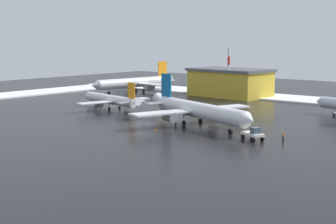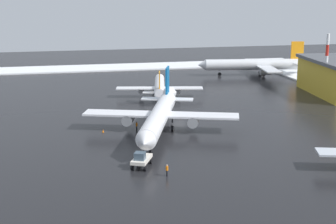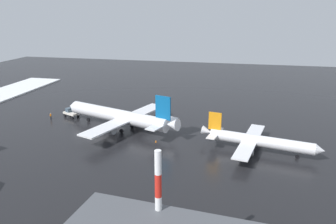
# 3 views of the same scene
# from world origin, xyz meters

# --- Properties ---
(ground_plane) EXTENTS (240.00, 240.00, 0.00)m
(ground_plane) POSITION_xyz_m (0.00, 0.00, 0.00)
(ground_plane) COLOR black
(airplane_parked_portside) EXTENTS (33.58, 28.33, 10.27)m
(airplane_parked_portside) POSITION_xyz_m (-13.81, 6.92, 3.39)
(airplane_parked_portside) COLOR white
(airplane_parked_portside) RESTS_ON ground_plane
(airplane_distant_tail) EXTENTS (25.07, 20.98, 7.49)m
(airplane_distant_tail) POSITION_xyz_m (19.12, 0.19, 2.48)
(airplane_distant_tail) COLOR white
(airplane_distant_tail) RESTS_ON ground_plane
(pushback_tug) EXTENTS (5.10, 3.92, 2.50)m
(pushback_tug) POSITION_xyz_m (-30.76, 13.08, 1.28)
(pushback_tug) COLOR silver
(pushback_tug) RESTS_ON ground_plane
(ground_crew_near_tug) EXTENTS (0.36, 0.36, 1.71)m
(ground_crew_near_tug) POSITION_xyz_m (-10.79, 10.59, 0.97)
(ground_crew_near_tug) COLOR black
(ground_crew_near_tug) RESTS_ON ground_plane
(ground_crew_mid_apron) EXTENTS (0.36, 0.36, 1.71)m
(ground_crew_mid_apron) POSITION_xyz_m (-35.19, 10.16, 0.97)
(ground_crew_mid_apron) COLOR black
(ground_crew_mid_apron) RESTS_ON ground_plane
(antenna_mast) EXTENTS (0.70, 0.70, 15.49)m
(antenna_mast) POSITION_xyz_m (7.33, -37.33, 7.75)
(antenna_mast) COLOR red
(antenna_mast) RESTS_ON ground_plane
(traffic_cone_near_nose) EXTENTS (0.36, 0.36, 0.55)m
(traffic_cone_near_nose) POSITION_xyz_m (-2.92, 0.52, 0.28)
(traffic_cone_near_nose) COLOR orange
(traffic_cone_near_nose) RESTS_ON ground_plane
(traffic_cone_mid_line) EXTENTS (0.36, 0.36, 0.55)m
(traffic_cone_mid_line) POSITION_xyz_m (-10.59, 16.78, 0.28)
(traffic_cone_mid_line) COLOR orange
(traffic_cone_mid_line) RESTS_ON ground_plane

